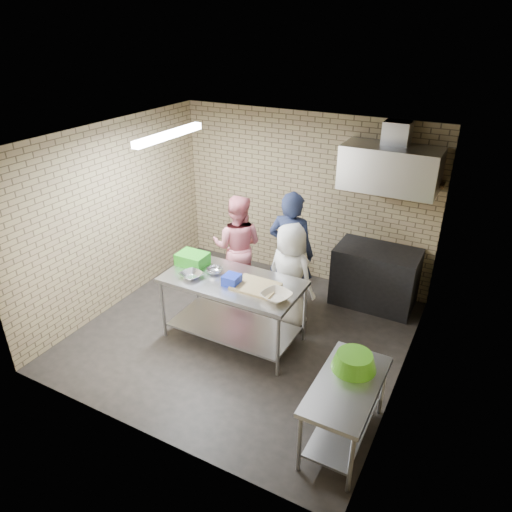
% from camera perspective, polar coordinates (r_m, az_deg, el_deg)
% --- Properties ---
extents(floor, '(4.20, 4.20, 0.00)m').
position_cam_1_polar(floor, '(6.63, -1.60, -9.41)').
color(floor, black).
rests_on(floor, ground).
extents(ceiling, '(4.20, 4.20, 0.00)m').
position_cam_1_polar(ceiling, '(5.48, -1.96, 13.96)').
color(ceiling, black).
rests_on(ceiling, ground).
extents(back_wall, '(4.20, 0.06, 2.70)m').
position_cam_1_polar(back_wall, '(7.60, 5.78, 6.94)').
color(back_wall, '#98815F').
rests_on(back_wall, ground).
extents(front_wall, '(4.20, 0.06, 2.70)m').
position_cam_1_polar(front_wall, '(4.55, -14.47, -8.58)').
color(front_wall, '#98815F').
rests_on(front_wall, ground).
extents(left_wall, '(0.06, 4.00, 2.70)m').
position_cam_1_polar(left_wall, '(7.13, -16.63, 4.56)').
color(left_wall, '#98815F').
rests_on(left_wall, ground).
extents(right_wall, '(0.06, 4.00, 2.70)m').
position_cam_1_polar(right_wall, '(5.33, 18.31, -3.53)').
color(right_wall, '#98815F').
rests_on(right_wall, ground).
extents(prep_table, '(1.81, 0.91, 0.91)m').
position_cam_1_polar(prep_table, '(6.32, -2.77, -6.48)').
color(prep_table, silver).
rests_on(prep_table, floor).
extents(side_counter, '(0.60, 1.20, 0.75)m').
position_cam_1_polar(side_counter, '(5.08, 10.58, -18.02)').
color(side_counter, silver).
rests_on(side_counter, floor).
extents(stove, '(1.20, 0.70, 0.90)m').
position_cam_1_polar(stove, '(7.30, 14.18, -2.45)').
color(stove, black).
rests_on(stove, floor).
extents(range_hood, '(1.30, 0.60, 0.60)m').
position_cam_1_polar(range_hood, '(6.72, 15.87, 10.11)').
color(range_hood, silver).
rests_on(range_hood, back_wall).
extents(hood_duct, '(0.35, 0.30, 0.30)m').
position_cam_1_polar(hood_duct, '(6.75, 16.67, 14.06)').
color(hood_duct, '#A5A8AD').
rests_on(hood_duct, back_wall).
extents(wall_shelf, '(0.80, 0.20, 0.04)m').
position_cam_1_polar(wall_shelf, '(6.90, 18.50, 8.60)').
color(wall_shelf, '#3F2B19').
rests_on(wall_shelf, back_wall).
extents(fluorescent_fixture, '(0.10, 1.25, 0.08)m').
position_cam_1_polar(fluorescent_fixture, '(6.05, -10.46, 14.19)').
color(fluorescent_fixture, white).
rests_on(fluorescent_fixture, ceiling).
extents(green_crate, '(0.40, 0.30, 0.16)m').
position_cam_1_polar(green_crate, '(6.48, -7.67, -0.35)').
color(green_crate, '#25981C').
rests_on(green_crate, prep_table).
extents(blue_tub, '(0.20, 0.20, 0.13)m').
position_cam_1_polar(blue_tub, '(5.95, -2.95, -2.90)').
color(blue_tub, '#1A32C4').
rests_on(blue_tub, prep_table).
extents(cutting_board, '(0.55, 0.42, 0.03)m').
position_cam_1_polar(cutting_board, '(5.91, -0.04, -3.67)').
color(cutting_board, tan).
rests_on(cutting_board, prep_table).
extents(mixing_bowl_a, '(0.35, 0.35, 0.07)m').
position_cam_1_polar(mixing_bowl_a, '(6.17, -7.82, -2.34)').
color(mixing_bowl_a, silver).
rests_on(mixing_bowl_a, prep_table).
extents(mixing_bowl_b, '(0.26, 0.26, 0.07)m').
position_cam_1_polar(mixing_bowl_b, '(6.24, -5.00, -1.79)').
color(mixing_bowl_b, '#ABACB2').
rests_on(mixing_bowl_b, prep_table).
extents(ceramic_bowl, '(0.43, 0.43, 0.09)m').
position_cam_1_polar(ceramic_bowl, '(5.66, 2.47, -4.86)').
color(ceramic_bowl, beige).
rests_on(ceramic_bowl, prep_table).
extents(green_basin, '(0.46, 0.46, 0.17)m').
position_cam_1_polar(green_basin, '(4.96, 11.75, -12.31)').
color(green_basin, '#59C626').
rests_on(green_basin, side_counter).
extents(bottle_red, '(0.07, 0.07, 0.18)m').
position_cam_1_polar(bottle_red, '(6.91, 16.59, 9.86)').
color(bottle_red, '#B22619').
rests_on(bottle_red, wall_shelf).
extents(bottle_green, '(0.06, 0.06, 0.15)m').
position_cam_1_polar(bottle_green, '(6.85, 19.84, 9.11)').
color(bottle_green, green).
rests_on(bottle_green, wall_shelf).
extents(man_navy, '(0.69, 0.48, 1.84)m').
position_cam_1_polar(man_navy, '(6.75, 4.22, 0.37)').
color(man_navy, '#141933').
rests_on(man_navy, floor).
extents(woman_pink, '(0.93, 0.81, 1.63)m').
position_cam_1_polar(woman_pink, '(7.18, -2.24, 1.16)').
color(woman_pink, pink).
rests_on(woman_pink, floor).
extents(woman_white, '(0.84, 0.65, 1.52)m').
position_cam_1_polar(woman_white, '(6.49, 4.13, -2.37)').
color(woman_white, white).
rests_on(woman_white, floor).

